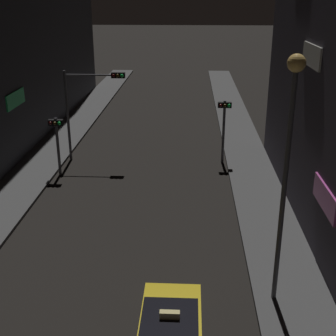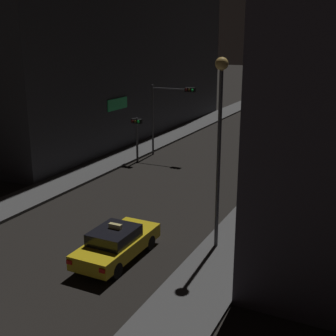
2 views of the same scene
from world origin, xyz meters
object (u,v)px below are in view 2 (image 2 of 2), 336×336
object	(u,v)px
traffic_light_right_kerb	(272,131)
street_lamp_near_block	(220,121)
traffic_light_left_kerb	(137,130)
taxi	(117,243)
traffic_light_overhead	(168,106)

from	to	relation	value
traffic_light_right_kerb	street_lamp_near_block	world-z (taller)	street_lamp_near_block
street_lamp_near_block	traffic_light_right_kerb	bearing A→B (deg)	93.87
traffic_light_left_kerb	street_lamp_near_block	xyz separation A→B (m)	(10.33, -11.04, 3.27)
taxi	traffic_light_left_kerb	bearing A→B (deg)	116.72
traffic_light_left_kerb	traffic_light_overhead	bearing A→B (deg)	62.52
traffic_light_right_kerb	traffic_light_overhead	bearing A→B (deg)	179.94
taxi	street_lamp_near_block	world-z (taller)	street_lamp_near_block
traffic_light_overhead	traffic_light_left_kerb	size ratio (longest dim) A/B	1.66
traffic_light_left_kerb	street_lamp_near_block	world-z (taller)	street_lamp_near_block
traffic_light_overhead	traffic_light_right_kerb	distance (m)	8.19
traffic_light_overhead	traffic_light_right_kerb	xyz separation A→B (m)	(8.10, -0.01, -1.21)
traffic_light_overhead	traffic_light_left_kerb	world-z (taller)	traffic_light_overhead
street_lamp_near_block	traffic_light_overhead	bearing A→B (deg)	123.62
traffic_light_overhead	street_lamp_near_block	world-z (taller)	street_lamp_near_block
traffic_light_overhead	traffic_light_left_kerb	xyz separation A→B (m)	(-1.31, -2.52, -1.54)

